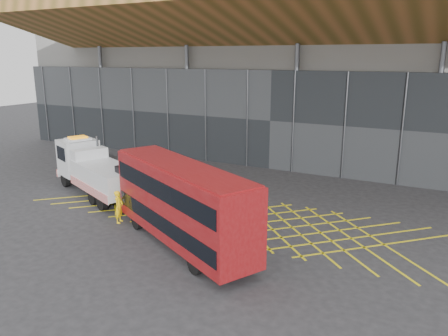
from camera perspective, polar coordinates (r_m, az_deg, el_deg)
The scene contains 6 objects.
ground_plane at distance 27.78m, azimuth -6.96°, elevation -4.75°, with size 120.00×120.00×0.00m, color #27272A.
road_markings at distance 25.80m, azimuth 0.39°, elevation -6.15°, with size 24.76×7.16×0.01m.
construction_building at distance 41.95m, azimuth 9.91°, elevation 14.08°, with size 55.00×23.97×18.00m.
recovery_truck at distance 30.41m, azimuth -16.52°, elevation -0.25°, with size 10.12×5.79×3.64m.
bus_towed at distance 21.21m, azimuth -5.58°, elevation -4.34°, with size 9.99×6.70×4.10m.
worker at distance 25.12m, azimuth -13.57°, elevation -4.94°, with size 0.67×0.44×1.84m, color yellow.
Camera 1 is at (15.22, -21.39, 9.07)m, focal length 35.00 mm.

